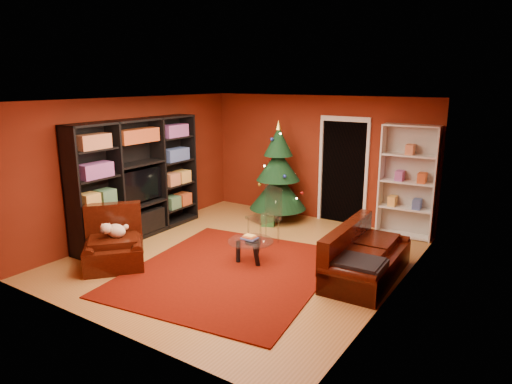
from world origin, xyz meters
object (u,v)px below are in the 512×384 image
Objects in this scene: christmas_tree at (278,172)px; gift_box_red at (281,208)px; media_unit at (138,179)px; sofa at (368,252)px; white_bookshelf at (408,182)px; armchair at (114,243)px; rug at (230,271)px; acrylic_chair at (263,218)px; dog at (116,231)px; gift_box_green at (268,219)px; coffee_table at (251,251)px.

christmas_tree reaches higher than gift_box_red.
sofa is at bearing 5.77° from media_unit.
media_unit reaches higher than christmas_tree.
white_bookshelf is (2.73, -0.02, 0.93)m from gift_box_red.
christmas_tree is at bearing 27.94° from armchair.
rug is at bearing -73.49° from gift_box_red.
acrylic_chair is at bearing -141.36° from white_bookshelf.
christmas_tree is (1.68, 2.30, -0.08)m from media_unit.
armchair reaches higher than dog.
christmas_tree reaches higher than sofa.
christmas_tree is 2.58m from white_bookshelf.
acrylic_chair is (1.42, 2.13, -0.10)m from dog.
white_bookshelf is at bearing 18.95° from gift_box_green.
white_bookshelf is (1.78, 3.18, 1.05)m from rug.
dog is at bearing -107.14° from gift_box_green.
christmas_tree is 3.23m from sofa.
dog is at bearing 113.84° from sofa.
acrylic_chair reaches higher than armchair.
gift_box_green is 2.81m from white_bookshelf.
acrylic_chair is (1.41, 2.21, 0.09)m from armchair.
gift_box_green is 0.12× the size of white_bookshelf.
sofa is at bearing 27.57° from rug.
gift_box_green is 0.65× the size of dog.
gift_box_red is 0.61× the size of dog.
dog is 0.54× the size of coffee_table.
gift_box_green is at bearing 107.55° from rug.
sofa is 1.99× the size of acrylic_chair.
christmas_tree reaches higher than rug.
dog is at bearing -101.03° from acrylic_chair.
christmas_tree is at bearing 53.53° from sofa.
white_bookshelf is 5.32m from armchair.
coffee_table is (0.80, -1.82, 0.06)m from gift_box_green.
dog reaches higher than coffee_table.
media_unit is 7.22× the size of dog.
dog is (-0.73, -3.95, 0.45)m from gift_box_red.
acrylic_chair reaches higher than rug.
gift_box_red is 4.04m from dog.
white_bookshelf is 5.25m from dog.
acrylic_chair is at bearing 22.02° from media_unit.
gift_box_green is 1.99m from coffee_table.
dog is (-0.94, -3.06, 0.44)m from gift_box_green.
media_unit is at bearing 74.63° from dog.
media_unit is 3.08× the size of acrylic_chair.
gift_box_green is 0.14× the size of sofa.
dog is (-3.46, -3.93, -0.49)m from white_bookshelf.
coffee_table is (1.01, -2.71, 0.07)m from gift_box_red.
media_unit is at bearing -134.44° from acrylic_chair.
gift_box_red is (1.50, 2.74, -0.98)m from media_unit.
dog is 3.93m from sofa.
gift_box_red is 2.88m from white_bookshelf.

